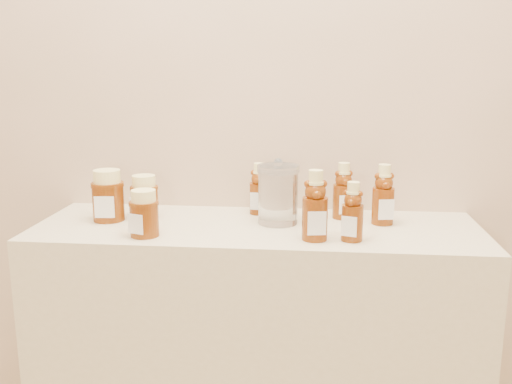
# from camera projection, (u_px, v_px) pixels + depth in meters

# --- Properties ---
(wall_back) EXTENTS (3.50, 0.02, 2.70)m
(wall_back) POSITION_uv_depth(u_px,v_px,m) (264.00, 56.00, 1.63)
(wall_back) COLOR tan
(wall_back) RESTS_ON ground
(display_table) EXTENTS (1.20, 0.40, 0.90)m
(display_table) POSITION_uv_depth(u_px,v_px,m) (257.00, 376.00, 1.64)
(display_table) COLOR beige
(display_table) RESTS_ON ground
(bear_bottle_back_left) EXTENTS (0.06, 0.06, 0.17)m
(bear_bottle_back_left) POSITION_uv_depth(u_px,v_px,m) (259.00, 185.00, 1.65)
(bear_bottle_back_left) COLOR #5A2307
(bear_bottle_back_left) RESTS_ON display_table
(bear_bottle_back_mid) EXTENTS (0.08, 0.08, 0.18)m
(bear_bottle_back_mid) POSITION_uv_depth(u_px,v_px,m) (343.00, 187.00, 1.60)
(bear_bottle_back_mid) COLOR #5A2307
(bear_bottle_back_mid) RESTS_ON display_table
(bear_bottle_back_right) EXTENTS (0.07, 0.07, 0.19)m
(bear_bottle_back_right) POSITION_uv_depth(u_px,v_px,m) (384.00, 191.00, 1.54)
(bear_bottle_back_right) COLOR #5A2307
(bear_bottle_back_right) RESTS_ON display_table
(bear_bottle_front_left) EXTENTS (0.08, 0.08, 0.20)m
(bear_bottle_front_left) POSITION_uv_depth(u_px,v_px,m) (315.00, 201.00, 1.40)
(bear_bottle_front_left) COLOR #5A2307
(bear_bottle_front_left) RESTS_ON display_table
(bear_bottle_front_right) EXTENTS (0.07, 0.07, 0.17)m
(bear_bottle_front_right) POSITION_uv_depth(u_px,v_px,m) (353.00, 208.00, 1.39)
(bear_bottle_front_right) COLOR #5A2307
(bear_bottle_front_right) RESTS_ON display_table
(honey_jar_left) EXTENTS (0.10, 0.10, 0.14)m
(honey_jar_left) POSITION_uv_depth(u_px,v_px,m) (108.00, 195.00, 1.58)
(honey_jar_left) COLOR #5A2307
(honey_jar_left) RESTS_ON display_table
(honey_jar_back) EXTENTS (0.10, 0.10, 0.12)m
(honey_jar_back) POSITION_uv_depth(u_px,v_px,m) (144.00, 197.00, 1.60)
(honey_jar_back) COLOR #5A2307
(honey_jar_back) RESTS_ON display_table
(honey_jar_front) EXTENTS (0.10, 0.10, 0.12)m
(honey_jar_front) POSITION_uv_depth(u_px,v_px,m) (144.00, 213.00, 1.43)
(honey_jar_front) COLOR #5A2307
(honey_jar_front) RESTS_ON display_table
(glass_canister) EXTENTS (0.14, 0.14, 0.18)m
(glass_canister) POSITION_uv_depth(u_px,v_px,m) (278.00, 192.00, 1.55)
(glass_canister) COLOR white
(glass_canister) RESTS_ON display_table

